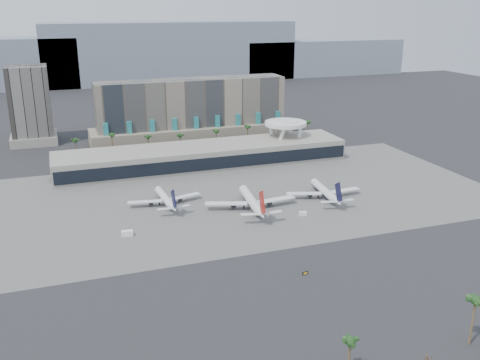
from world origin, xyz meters
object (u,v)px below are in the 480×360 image
object	(u,v)px
airliner_left	(165,198)
airliner_right	(325,191)
taxiway_sign	(305,273)
service_vehicle_a	(127,233)
airliner_centre	(251,201)
service_vehicle_b	(303,214)

from	to	relation	value
airliner_left	airliner_right	distance (m)	77.54
airliner_left	taxiway_sign	bearing A→B (deg)	-72.03
airliner_left	service_vehicle_a	xyz separation A→B (m)	(-22.20, -30.26, -2.06)
airliner_centre	taxiway_sign	size ratio (longest dim) A/B	18.67
airliner_left	airliner_right	xyz separation A→B (m)	(75.77, -16.49, 0.24)
service_vehicle_a	service_vehicle_b	size ratio (longest dim) A/B	1.38
airliner_left	airliner_centre	bearing A→B (deg)	-29.48
airliner_centre	service_vehicle_a	xyz separation A→B (m)	(-59.01, -12.05, -2.76)
airliner_right	service_vehicle_a	world-z (taller)	airliner_right
airliner_centre	service_vehicle_b	xyz separation A→B (m)	(19.01, -15.64, -3.03)
airliner_centre	airliner_right	bearing A→B (deg)	9.01
airliner_left	taxiway_sign	world-z (taller)	airliner_left
airliner_centre	airliner_right	size ratio (longest dim) A/B	1.14
airliner_right	service_vehicle_a	xyz separation A→B (m)	(-97.97, -13.77, -2.30)
airliner_centre	service_vehicle_a	world-z (taller)	airliner_centre
service_vehicle_b	service_vehicle_a	bearing A→B (deg)	-177.36
airliner_left	service_vehicle_b	distance (m)	65.32
service_vehicle_a	taxiway_sign	size ratio (longest dim) A/B	1.94
airliner_centre	taxiway_sign	world-z (taller)	airliner_centre
airliner_centre	airliner_left	bearing A→B (deg)	160.16
airliner_left	service_vehicle_b	size ratio (longest dim) A/B	10.90
service_vehicle_b	taxiway_sign	distance (m)	55.49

